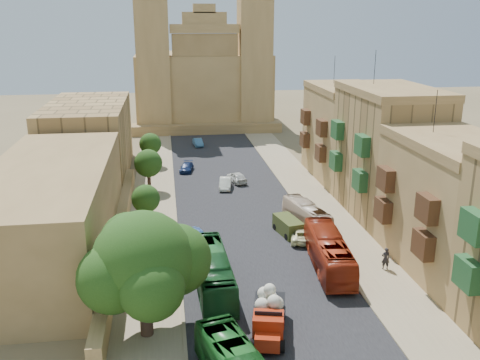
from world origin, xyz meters
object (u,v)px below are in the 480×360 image
object	(u,v)px
ficus_tree	(144,264)
street_tree_d	(150,144)
pedestrian_c	(322,224)
church	(203,77)
red_truck	(269,314)
olive_pickup	(288,226)
car_white_b	(237,177)
street_tree_a	(141,240)
car_white_a	(225,183)
car_blue_b	(198,142)
street_tree_c	(148,163)
bus_green_north	(212,272)
car_blue_a	(198,235)
bus_cream_east	(307,214)
car_dkblue	(187,167)
bus_red_east	(329,252)
car_cream	(301,234)
street_tree_b	(146,199)

from	to	relation	value
ficus_tree	street_tree_d	world-z (taller)	ficus_tree
street_tree_d	pedestrian_c	world-z (taller)	street_tree_d
church	red_truck	xyz separation A→B (m)	(-1.28, -75.67, -8.07)
red_truck	olive_pickup	size ratio (longest dim) A/B	1.40
car_white_b	street_tree_d	bearing A→B (deg)	-55.45
red_truck	pedestrian_c	distance (m)	19.32
street_tree_a	car_white_a	world-z (taller)	street_tree_a
street_tree_d	car_blue_b	size ratio (longest dim) A/B	1.27
street_tree_c	car_blue_b	size ratio (longest dim) A/B	1.39
ficus_tree	bus_green_north	world-z (taller)	ficus_tree
street_tree_a	car_blue_a	bearing A→B (deg)	56.67
street_tree_c	car_blue_b	bearing A→B (deg)	72.29
bus_green_north	bus_cream_east	bearing A→B (deg)	47.16
red_truck	car_blue_a	xyz separation A→B (m)	(-3.72, 16.66, -0.87)
bus_green_north	car_blue_b	size ratio (longest dim) A/B	2.85
church	bus_green_north	bearing A→B (deg)	-93.74
bus_green_north	car_dkblue	bearing A→B (deg)	89.12
bus_red_east	car_cream	distance (m)	6.40
street_tree_b	car_blue_b	xyz separation A→B (m)	(7.60, 35.81, -2.37)
olive_pickup	car_white_b	size ratio (longest dim) A/B	1.04
ficus_tree	red_truck	world-z (taller)	ficus_tree
car_white_a	pedestrian_c	bearing A→B (deg)	-53.89
street_tree_c	car_blue_b	distance (m)	25.17
ficus_tree	car_white_a	distance (m)	33.31
street_tree_a	car_blue_a	distance (m)	9.59
bus_green_north	car_dkblue	size ratio (longest dim) A/B	2.72
bus_cream_east	car_blue_a	size ratio (longest dim) A/B	2.44
street_tree_a	street_tree_b	size ratio (longest dim) A/B	1.20
ficus_tree	olive_pickup	bearing A→B (deg)	50.00
church	car_dkblue	xyz separation A→B (m)	(-5.00, -34.24, -8.94)
red_truck	bus_cream_east	size ratio (longest dim) A/B	0.72
bus_cream_east	car_white_a	world-z (taller)	bus_cream_east
street_tree_d	bus_cream_east	size ratio (longest dim) A/B	0.59
car_blue_a	car_blue_b	size ratio (longest dim) A/B	0.89
car_blue_b	street_tree_b	bearing A→B (deg)	-108.17
bus_red_east	car_cream	world-z (taller)	bus_red_east
car_cream	bus_cream_east	bearing A→B (deg)	-100.80
ficus_tree	pedestrian_c	xyz separation A→B (m)	(16.92, 16.14, -4.42)
car_cream	car_blue_a	bearing A→B (deg)	3.95
bus_green_north	car_cream	distance (m)	12.80
street_tree_b	bus_red_east	size ratio (longest dim) A/B	0.42
church	ficus_tree	world-z (taller)	church
pedestrian_c	red_truck	bearing A→B (deg)	-5.52
bus_cream_east	car_white_b	distance (m)	16.70
pedestrian_c	street_tree_d	bearing A→B (deg)	-126.35
street_tree_c	bus_green_north	distance (m)	26.95
bus_green_north	bus_red_east	xyz separation A→B (m)	(10.20, 2.35, -0.01)
church	car_cream	xyz separation A→B (m)	(4.89, -60.28, -8.90)
church	bus_green_north	distance (m)	69.53
church	ficus_tree	distance (m)	75.32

